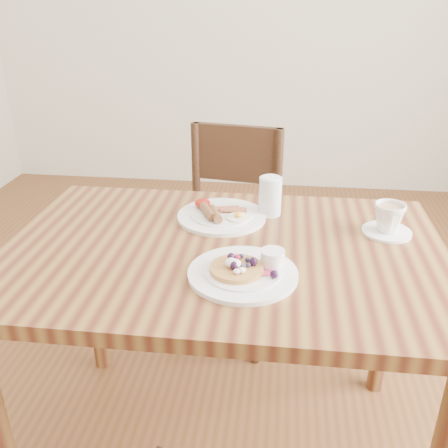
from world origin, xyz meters
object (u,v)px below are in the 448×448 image
(chair_far, at_px, (228,224))
(breakfast_plate, at_px, (220,215))
(dining_table, at_px, (224,279))
(teacup_saucer, at_px, (388,220))
(pancake_plate, at_px, (245,270))
(water_glass, at_px, (270,196))

(chair_far, bearing_deg, breakfast_plate, 102.36)
(dining_table, bearing_deg, breakfast_plate, 100.53)
(dining_table, distance_m, teacup_saucer, 0.50)
(pancake_plate, bearing_deg, dining_table, 116.42)
(teacup_saucer, height_order, water_glass, water_glass)
(pancake_plate, distance_m, water_glass, 0.38)
(chair_far, distance_m, breakfast_plate, 0.57)
(breakfast_plate, bearing_deg, teacup_saucer, -5.05)
(dining_table, relative_size, pancake_plate, 4.44)
(pancake_plate, bearing_deg, water_glass, 83.25)
(pancake_plate, relative_size, breakfast_plate, 1.00)
(water_glass, bearing_deg, teacup_saucer, -15.41)
(pancake_plate, distance_m, teacup_saucer, 0.48)
(dining_table, bearing_deg, teacup_saucer, 17.69)
(chair_far, relative_size, pancake_plate, 3.26)
(water_glass, bearing_deg, breakfast_plate, -161.22)
(dining_table, distance_m, breakfast_plate, 0.22)
(breakfast_plate, bearing_deg, dining_table, -79.47)
(pancake_plate, xyz_separation_m, breakfast_plate, (-0.10, 0.33, -0.00))
(teacup_saucer, relative_size, water_glass, 1.17)
(chair_far, height_order, pancake_plate, chair_far)
(dining_table, distance_m, pancake_plate, 0.19)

